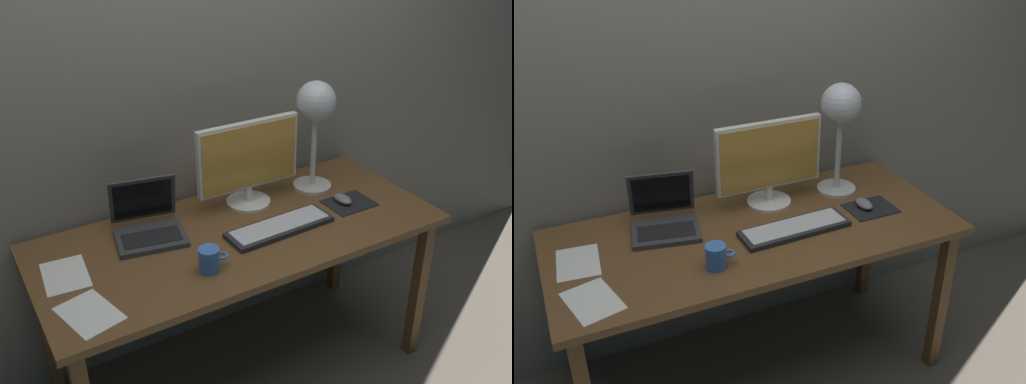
% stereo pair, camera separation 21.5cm
% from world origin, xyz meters
% --- Properties ---
extents(ground_plane, '(4.80, 4.80, 0.00)m').
position_xyz_m(ground_plane, '(0.00, 0.00, 0.00)').
color(ground_plane, brown).
rests_on(ground_plane, ground).
extents(back_wall, '(4.80, 0.06, 2.60)m').
position_xyz_m(back_wall, '(0.00, 0.40, 1.30)').
color(back_wall, gray).
rests_on(back_wall, ground).
extents(desk, '(1.60, 0.70, 0.74)m').
position_xyz_m(desk, '(0.00, 0.00, 0.66)').
color(desk, brown).
rests_on(desk, ground).
extents(monitor, '(0.46, 0.19, 0.37)m').
position_xyz_m(monitor, '(0.14, 0.17, 0.94)').
color(monitor, silver).
rests_on(monitor, desk).
extents(keyboard_main, '(0.44, 0.16, 0.03)m').
position_xyz_m(keyboard_main, '(0.14, -0.07, 0.75)').
color(keyboard_main, '#28282B').
rests_on(keyboard_main, desk).
extents(laptop, '(0.30, 0.30, 0.21)m').
position_xyz_m(laptop, '(-0.32, 0.17, 0.80)').
color(laptop, '#38383A').
rests_on(laptop, desk).
extents(desk_lamp, '(0.17, 0.17, 0.49)m').
position_xyz_m(desk_lamp, '(0.46, 0.16, 1.10)').
color(desk_lamp, beige).
rests_on(desk_lamp, desk).
extents(mousepad, '(0.20, 0.16, 0.00)m').
position_xyz_m(mousepad, '(0.51, -0.05, 0.74)').
color(mousepad, black).
rests_on(mousepad, desk).
extents(mouse, '(0.06, 0.10, 0.03)m').
position_xyz_m(mouse, '(0.48, -0.03, 0.76)').
color(mouse, slate).
rests_on(mouse, mousepad).
extents(coffee_mug, '(0.11, 0.08, 0.09)m').
position_xyz_m(coffee_mug, '(-0.22, -0.18, 0.78)').
color(coffee_mug, '#3F72CC').
rests_on(coffee_mug, desk).
extents(paper_sheet_near_mouse, '(0.17, 0.22, 0.00)m').
position_xyz_m(paper_sheet_near_mouse, '(-0.67, 0.05, 0.74)').
color(paper_sheet_near_mouse, white).
rests_on(paper_sheet_near_mouse, desk).
extents(paper_sheet_by_keyboard, '(0.19, 0.24, 0.00)m').
position_xyz_m(paper_sheet_by_keyboard, '(-0.66, -0.19, 0.74)').
color(paper_sheet_by_keyboard, white).
rests_on(paper_sheet_by_keyboard, desk).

